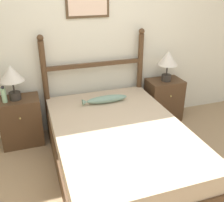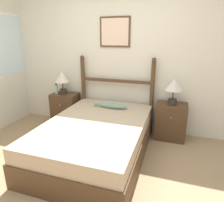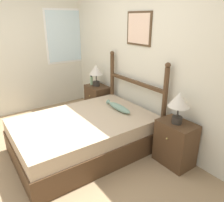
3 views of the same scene
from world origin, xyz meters
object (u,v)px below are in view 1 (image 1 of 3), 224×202
Objects in this scene: table_lamp_right at (168,60)px; bottle at (4,95)px; table_lamp_left at (12,76)px; bed at (119,147)px; fish_pillow at (106,99)px; nightstand_left at (21,121)px; nightstand_right at (164,100)px.

bottle is at bearing -179.18° from table_lamp_right.
table_lamp_left is 0.24m from bottle.
table_lamp_right is (1.00, 0.83, 0.66)m from bed.
fish_pillow is at bearing -167.03° from table_lamp_right.
bed is 0.68m from fish_pillow.
nightstand_left is at bearing 20.11° from bottle.
nightstand_right is 1.07× the size of fish_pillow.
table_lamp_right is at bearing -0.44° from table_lamp_left.
bed is 3.50× the size of fish_pillow.
table_lamp_left and table_lamp_right have the same top height.
table_lamp_left is at bearing 167.41° from fish_pillow.
bed is at bearing -39.45° from table_lamp_left.
table_lamp_left reaches higher than bed.
bed is 3.25× the size of nightstand_left.
table_lamp_left is at bearing -168.93° from nightstand_left.
bottle reaches higher than bed.
nightstand_right is at bearing 83.50° from table_lamp_right.
nightstand_right is at bearing 1.36° from bottle.
bottle is at bearing 170.78° from fish_pillow.
table_lamp_left is at bearing 179.56° from table_lamp_right.
nightstand_left is 1.00× the size of nightstand_right.
bed is 1.47m from bottle.
bed is 1.49m from table_lamp_left.
nightstand_right is at bearing 40.25° from bed.
table_lamp_right is 0.74× the size of fish_pillow.
nightstand_right is at bearing 0.13° from table_lamp_left.
nightstand_left is at bearing 11.07° from table_lamp_left.
nightstand_right reaches higher than bed.
bottle is 1.21m from fish_pillow.
fish_pillow is at bearing -13.10° from nightstand_left.
fish_pillow is (-0.97, -0.22, -0.35)m from table_lamp_right.
nightstand_right is (2.01, 0.00, 0.00)m from nightstand_left.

